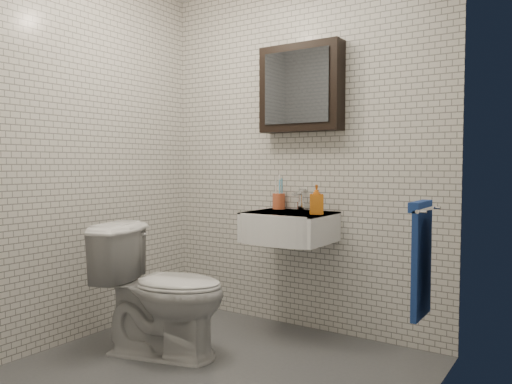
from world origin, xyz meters
The scene contains 9 objects.
ground centered at (0.00, 0.00, 0.01)m, with size 2.20×2.00×0.01m, color #4B4E53.
room_shell centered at (0.00, 0.00, 1.47)m, with size 2.22×2.02×2.51m.
washbasin centered at (0.05, 0.73, 0.76)m, with size 0.55×0.50×0.20m.
faucet centered at (0.05, 0.93, 0.92)m, with size 0.06×0.20×0.15m.
mirror_cabinet centered at (0.05, 0.93, 1.70)m, with size 0.60×0.15×0.60m.
towel_rail centered at (1.04, 0.35, 0.72)m, with size 0.09×0.30×0.58m.
toothbrush_cup centered at (-0.13, 0.94, 0.91)m, with size 0.10×0.10×0.25m.
soap_bottle centered at (0.27, 0.75, 0.95)m, with size 0.09×0.09×0.19m, color #F15B19.
toilet centered at (-0.43, 0.05, 0.40)m, with size 0.45×0.79×0.81m, color silver.
Camera 1 is at (1.71, -2.15, 1.17)m, focal length 35.00 mm.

